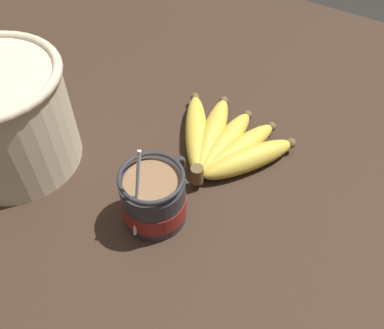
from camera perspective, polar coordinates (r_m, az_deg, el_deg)
name	(u,v)px	position (r cm, az deg, el deg)	size (l,w,h in cm)	color
table	(153,198)	(67.47, -5.28, -4.42)	(135.42, 135.42, 2.90)	#332319
coffee_mug	(154,199)	(60.45, -5.07, -4.55)	(13.03, 9.25, 15.61)	#28282D
banana_bunch	(223,143)	(70.41, 4.19, 2.86)	(19.78, 22.61, 4.34)	brown
woven_basket	(3,117)	(70.25, -23.93, 5.85)	(21.17, 21.17, 17.25)	beige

